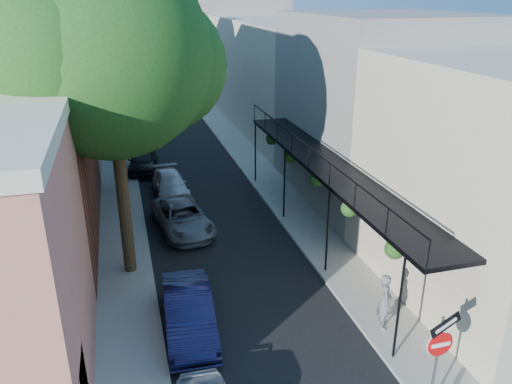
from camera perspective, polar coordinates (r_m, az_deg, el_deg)
road_surface at (r=38.58m, az=-9.63°, el=6.70°), size 6.00×64.00×0.01m
sidewalk_left at (r=38.40m, az=-15.60°, el=6.21°), size 2.00×64.00×0.12m
sidewalk_right at (r=39.14m, az=-3.77°, el=7.26°), size 2.00×64.00×0.12m
buildings_left at (r=36.67m, az=-24.82°, el=12.15°), size 10.10×59.10×12.00m
buildings_right at (r=39.10m, az=3.62°, el=13.77°), size 9.80×55.00×10.00m
sign_post at (r=13.13m, az=20.24°, el=-16.36°), size 0.89×0.17×2.99m
oak_near at (r=17.50m, az=-15.07°, el=14.58°), size 7.48×6.80×11.42m
oak_mid at (r=25.51m, az=-15.45°, el=14.74°), size 6.60×6.00×10.20m
oak_far at (r=34.43m, az=-15.84°, el=18.37°), size 7.70×7.00×11.90m
parked_car_b at (r=15.98m, az=-7.70°, el=-13.46°), size 1.67×4.26×1.38m
parked_car_c at (r=22.33m, az=-8.40°, el=-2.89°), size 2.65×4.70×1.24m
parked_car_d at (r=26.46m, az=-9.75°, el=0.90°), size 1.74×3.93×1.12m
parked_car_e at (r=30.30m, az=-12.83°, el=3.58°), size 2.05×4.06×1.32m
parked_car_f at (r=34.55m, az=-12.88°, el=5.72°), size 1.61×3.79×1.21m
pedestrian at (r=16.18m, az=14.52°, el=-12.01°), size 0.67×0.80×1.85m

